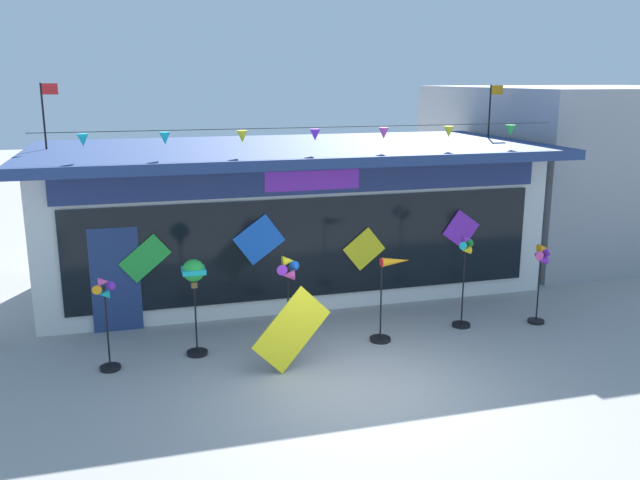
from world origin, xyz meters
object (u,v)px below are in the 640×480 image
object	(u,v)px
wind_spinner_far_right	(541,270)
wind_spinner_center_right	(389,290)
display_kite_on_ground	(292,330)
wind_spinner_far_left	(106,314)
wind_spinner_left	(194,280)
wind_spinner_right	(465,271)
kite_shop_building	(288,213)
wind_spinner_center_left	(288,287)

from	to	relation	value
wind_spinner_far_right	wind_spinner_center_right	bearing A→B (deg)	-179.68
wind_spinner_center_right	display_kite_on_ground	size ratio (longest dim) A/B	1.23
wind_spinner_far_left	wind_spinner_far_right	size ratio (longest dim) A/B	0.99
wind_spinner_left	display_kite_on_ground	size ratio (longest dim) A/B	1.34
wind_spinner_right	wind_spinner_left	bearing A→B (deg)	179.61
wind_spinner_left	display_kite_on_ground	distance (m)	1.90
wind_spinner_left	wind_spinner_center_right	xyz separation A→B (m)	(3.43, -0.27, -0.40)
kite_shop_building	wind_spinner_center_right	bearing A→B (deg)	-76.61
wind_spinner_center_left	wind_spinner_right	size ratio (longest dim) A/B	0.94
wind_spinner_far_left	kite_shop_building	bearing A→B (deg)	45.12
wind_spinner_center_right	wind_spinner_right	world-z (taller)	wind_spinner_right
kite_shop_building	display_kite_on_ground	xyz separation A→B (m)	(-1.05, -4.73, -0.96)
wind_spinner_left	wind_spinner_center_left	world-z (taller)	wind_spinner_center_left
wind_spinner_center_left	wind_spinner_center_right	bearing A→B (deg)	-2.84
wind_spinner_center_left	kite_shop_building	bearing A→B (deg)	76.92
wind_spinner_far_right	display_kite_on_ground	world-z (taller)	wind_spinner_far_right
wind_spinner_left	display_kite_on_ground	xyz separation A→B (m)	(1.44, -1.04, -0.66)
wind_spinner_far_right	wind_spinner_center_left	bearing A→B (deg)	179.15
wind_spinner_center_left	wind_spinner_center_right	size ratio (longest dim) A/B	1.09
wind_spinner_far_right	kite_shop_building	bearing A→B (deg)	135.87
wind_spinner_left	wind_spinner_center_right	distance (m)	3.47
wind_spinner_right	wind_spinner_center_right	bearing A→B (deg)	-171.56
wind_spinner_right	display_kite_on_ground	xyz separation A→B (m)	(-3.61, -1.01, -0.44)
wind_spinner_left	display_kite_on_ground	bearing A→B (deg)	-35.90
wind_spinner_far_left	display_kite_on_ground	bearing A→B (deg)	-15.14
wind_spinner_center_right	wind_spinner_left	bearing A→B (deg)	175.44
display_kite_on_ground	wind_spinner_right	bearing A→B (deg)	15.63
kite_shop_building	wind_spinner_right	world-z (taller)	kite_shop_building
wind_spinner_center_left	wind_spinner_far_right	size ratio (longest dim) A/B	1.07
wind_spinner_left	wind_spinner_center_left	bearing A→B (deg)	-6.54
wind_spinner_center_right	display_kite_on_ground	world-z (taller)	wind_spinner_center_right
display_kite_on_ground	wind_spinner_left	bearing A→B (deg)	144.10
wind_spinner_far_left	wind_spinner_center_right	bearing A→B (deg)	-0.13
wind_spinner_far_left	wind_spinner_far_right	distance (m)	7.99
kite_shop_building	wind_spinner_right	size ratio (longest dim) A/B	6.01
wind_spinner_far_left	display_kite_on_ground	distance (m)	3.00
kite_shop_building	wind_spinner_far_left	world-z (taller)	kite_shop_building
wind_spinner_far_left	wind_spinner_far_right	world-z (taller)	wind_spinner_far_right
display_kite_on_ground	wind_spinner_far_left	bearing A→B (deg)	164.86
wind_spinner_far_left	wind_spinner_left	world-z (taller)	wind_spinner_left
wind_spinner_right	display_kite_on_ground	distance (m)	3.77
kite_shop_building	wind_spinner_far_right	bearing A→B (deg)	-44.13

